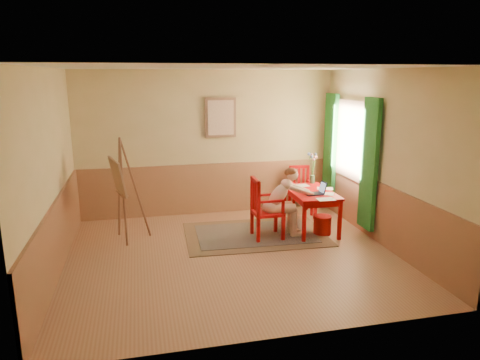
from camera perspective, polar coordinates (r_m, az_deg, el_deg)
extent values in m
cube|color=#AC7958|center=(6.89, -1.01, -9.76)|extent=(5.00, 4.50, 0.02)
cube|color=white|center=(6.34, -1.12, 14.39)|extent=(5.00, 4.50, 0.02)
cube|color=#CAB97B|center=(8.66, -4.17, 4.73)|extent=(5.00, 0.02, 2.80)
cube|color=#CAB97B|center=(4.35, 5.13, -4.06)|extent=(5.00, 0.02, 2.80)
cube|color=#CAB97B|center=(6.45, -23.45, 0.64)|extent=(0.02, 4.50, 2.80)
cube|color=#CAB97B|center=(7.40, 18.35, 2.59)|extent=(0.02, 4.50, 2.80)
cube|color=tan|center=(8.81, -4.04, -1.09)|extent=(5.00, 0.04, 1.00)
cube|color=tan|center=(6.68, -22.48, -6.89)|extent=(0.04, 4.50, 1.00)
cube|color=tan|center=(7.59, 17.66, -4.10)|extent=(0.04, 4.50, 1.00)
cube|color=white|center=(8.30, 14.28, 5.02)|extent=(0.02, 1.00, 1.30)
cube|color=#906A4F|center=(8.29, 14.16, 5.02)|extent=(0.03, 1.12, 1.42)
cube|color=#2D853B|center=(7.64, 16.33, 1.91)|extent=(0.08, 0.45, 2.20)
cube|color=#2D853B|center=(9.01, 11.53, 3.87)|extent=(0.08, 0.45, 2.20)
cube|color=#906A4F|center=(8.59, -2.51, 8.04)|extent=(0.60, 0.04, 0.76)
cube|color=beige|center=(8.57, -2.48, 8.03)|extent=(0.50, 0.02, 0.66)
cube|color=#8C7251|center=(7.73, 1.97, -6.99)|extent=(2.46, 1.70, 0.01)
cube|color=black|center=(7.73, 1.97, -6.94)|extent=(2.05, 1.28, 0.01)
cube|color=#CA0405|center=(7.84, 9.14, -1.55)|extent=(0.75, 1.22, 0.04)
cube|color=#CA0405|center=(7.86, 9.13, -2.04)|extent=(0.65, 1.11, 0.10)
cube|color=#CA0405|center=(7.35, 8.27, -5.49)|extent=(0.06, 0.06, 0.68)
cube|color=#CA0405|center=(7.57, 12.74, -5.10)|extent=(0.06, 0.06, 0.68)
cube|color=#CA0405|center=(8.34, 5.71, -3.10)|extent=(0.06, 0.06, 0.68)
cube|color=#CA0405|center=(8.54, 9.72, -2.83)|extent=(0.06, 0.06, 0.68)
cube|color=#CA0405|center=(7.46, 3.56, -4.22)|extent=(0.48, 0.46, 0.05)
cube|color=#CA0405|center=(7.29, 2.38, -6.57)|extent=(0.05, 0.05, 0.42)
cube|color=#CA0405|center=(7.41, 5.58, -6.28)|extent=(0.05, 0.05, 0.42)
cube|color=#CA0405|center=(7.66, 1.55, -5.56)|extent=(0.05, 0.05, 0.42)
cube|color=#CA0405|center=(7.78, 4.62, -5.31)|extent=(0.05, 0.05, 0.42)
cube|color=#CA0405|center=(7.12, 2.42, -2.44)|extent=(0.05, 0.05, 0.57)
cube|color=#CA0405|center=(7.50, 1.58, -1.62)|extent=(0.05, 0.05, 0.57)
cube|color=#CA0405|center=(7.25, 2.00, -0.07)|extent=(0.05, 0.46, 0.06)
cube|color=#CA0405|center=(7.22, 2.20, -2.35)|extent=(0.03, 0.05, 0.47)
cube|color=#CA0405|center=(7.32, 1.99, -2.14)|extent=(0.03, 0.05, 0.47)
cube|color=#CA0405|center=(7.41, 1.77, -1.93)|extent=(0.03, 0.05, 0.47)
cube|color=#CA0405|center=(7.20, 4.06, -2.77)|extent=(0.43, 0.04, 0.04)
cube|color=#CA0405|center=(7.29, 5.57, -3.53)|extent=(0.04, 0.04, 0.23)
cube|color=#CA0405|center=(7.57, 3.14, -1.94)|extent=(0.43, 0.04, 0.04)
cube|color=#CA0405|center=(7.66, 4.59, -2.67)|extent=(0.04, 0.04, 0.23)
cube|color=#CA0405|center=(8.88, 7.83, -1.74)|extent=(0.46, 0.48, 0.04)
cube|color=#CA0405|center=(9.08, 6.39, -2.75)|extent=(0.05, 0.05, 0.38)
cube|color=#CA0405|center=(8.72, 6.92, -3.44)|extent=(0.05, 0.05, 0.38)
cube|color=#CA0405|center=(9.16, 8.62, -2.67)|extent=(0.05, 0.05, 0.38)
cube|color=#CA0405|center=(8.81, 9.24, -3.35)|extent=(0.05, 0.05, 0.38)
cube|color=#CA0405|center=(8.95, 6.47, 0.25)|extent=(0.05, 0.05, 0.51)
cube|color=#CA0405|center=(9.04, 8.72, 0.30)|extent=(0.05, 0.05, 0.51)
cube|color=#CA0405|center=(8.95, 7.65, 1.70)|extent=(0.41, 0.10, 0.06)
cube|color=#CA0405|center=(8.98, 7.02, 0.18)|extent=(0.05, 0.03, 0.42)
cube|color=#CA0405|center=(9.00, 7.60, 0.19)|extent=(0.05, 0.03, 0.42)
cube|color=#CA0405|center=(9.02, 8.18, 0.21)|extent=(0.05, 0.03, 0.42)
cube|color=#CA0405|center=(8.78, 6.73, -0.36)|extent=(0.08, 0.38, 0.03)
cube|color=#CA0405|center=(8.64, 6.97, -1.30)|extent=(0.04, 0.04, 0.21)
cube|color=#CA0405|center=(8.87, 9.02, -0.30)|extent=(0.08, 0.38, 0.03)
cube|color=#CA0405|center=(8.72, 9.30, -1.23)|extent=(0.04, 0.04, 0.21)
ellipsoid|color=beige|center=(7.45, 3.92, -3.57)|extent=(0.27, 0.34, 0.22)
cylinder|color=beige|center=(7.44, 5.58, -3.72)|extent=(0.42, 0.15, 0.15)
cylinder|color=beige|center=(7.59, 5.17, -3.36)|extent=(0.42, 0.15, 0.15)
cylinder|color=beige|center=(7.58, 6.97, -5.41)|extent=(0.11, 0.11, 0.48)
cylinder|color=beige|center=(7.73, 6.53, -5.02)|extent=(0.11, 0.11, 0.48)
cube|color=beige|center=(7.68, 7.34, -7.02)|extent=(0.20, 0.09, 0.07)
cube|color=beige|center=(7.83, 6.90, -6.61)|extent=(0.20, 0.09, 0.07)
ellipsoid|color=beige|center=(7.44, 4.98, -1.94)|extent=(0.46, 0.28, 0.50)
ellipsoid|color=beige|center=(7.44, 6.04, -0.53)|extent=(0.19, 0.28, 0.17)
sphere|color=beige|center=(7.43, 6.80, 0.67)|extent=(0.19, 0.19, 0.19)
ellipsoid|color=brown|center=(7.42, 6.66, 1.07)|extent=(0.18, 0.19, 0.14)
sphere|color=brown|center=(7.39, 6.12, 0.97)|extent=(0.10, 0.10, 0.10)
cylinder|color=beige|center=(7.35, 7.05, -1.13)|extent=(0.22, 0.10, 0.14)
cylinder|color=beige|center=(7.46, 8.51, -1.58)|extent=(0.29, 0.14, 0.16)
sphere|color=beige|center=(7.38, 7.72, -1.34)|extent=(0.08, 0.08, 0.08)
sphere|color=beige|center=(7.55, 9.29, -1.81)|extent=(0.07, 0.07, 0.07)
cylinder|color=beige|center=(7.61, 6.33, -0.62)|extent=(0.22, 0.11, 0.14)
cylinder|color=beige|center=(7.68, 7.86, -1.13)|extent=(0.29, 0.13, 0.16)
sphere|color=beige|center=(7.65, 6.93, -0.79)|extent=(0.08, 0.08, 0.08)
sphere|color=beige|center=(7.71, 8.77, -1.47)|extent=(0.07, 0.07, 0.07)
cube|color=#1E2338|center=(7.63, 9.48, -1.76)|extent=(0.30, 0.22, 0.02)
cube|color=#2D3342|center=(7.63, 9.48, -1.73)|extent=(0.26, 0.18, 0.00)
cube|color=#1E2338|center=(7.68, 10.65, -0.91)|extent=(0.07, 0.21, 0.19)
cube|color=#99BFF2|center=(7.68, 10.58, -0.95)|extent=(0.06, 0.17, 0.16)
cube|color=white|center=(7.35, 11.01, -2.45)|extent=(0.29, 0.21, 0.00)
cube|color=white|center=(8.04, 10.90, -1.08)|extent=(0.34, 0.29, 0.00)
cube|color=white|center=(8.18, 7.89, -0.72)|extent=(0.30, 0.23, 0.00)
cube|color=white|center=(7.70, 10.95, -1.74)|extent=(0.34, 0.31, 0.00)
cylinder|color=#3F724C|center=(8.39, 9.31, 0.11)|extent=(0.10, 0.10, 0.15)
cylinder|color=#3F7233|center=(8.38, 9.10, 1.91)|extent=(0.05, 0.13, 0.41)
sphere|color=#728CD8|center=(8.39, 8.88, 3.34)|extent=(0.07, 0.07, 0.06)
cylinder|color=#3F7233|center=(8.29, 9.29, 1.85)|extent=(0.07, 0.08, 0.43)
sphere|color=pink|center=(8.21, 9.25, 3.25)|extent=(0.05, 0.05, 0.04)
cylinder|color=#3F7233|center=(8.36, 9.39, 1.56)|extent=(0.03, 0.04, 0.31)
sphere|color=pink|center=(8.35, 9.47, 2.63)|extent=(0.06, 0.06, 0.05)
cylinder|color=#3F7233|center=(8.28, 9.28, 1.73)|extent=(0.08, 0.11, 0.40)
sphere|color=#728CD8|center=(8.18, 9.23, 2.99)|extent=(0.06, 0.06, 0.06)
cylinder|color=#3F7233|center=(8.39, 9.56, 1.71)|extent=(0.10, 0.08, 0.35)
sphere|color=pink|center=(8.40, 9.79, 2.93)|extent=(0.06, 0.06, 0.05)
cylinder|color=#3F7233|center=(8.37, 9.47, 1.71)|extent=(0.06, 0.05, 0.36)
sphere|color=pink|center=(8.36, 9.62, 2.94)|extent=(0.05, 0.05, 0.05)
cylinder|color=#3F7233|center=(8.39, 9.52, 1.90)|extent=(0.09, 0.09, 0.40)
sphere|color=#728CD8|center=(8.40, 9.72, 3.31)|extent=(0.05, 0.05, 0.05)
cylinder|color=red|center=(7.84, 10.57, -5.71)|extent=(0.35, 0.35, 0.33)
cylinder|color=brown|center=(7.36, -14.81, -1.51)|extent=(0.06, 0.32, 1.73)
cylinder|color=brown|center=(7.62, -15.29, -1.02)|extent=(0.16, 0.30, 1.73)
cylinder|color=brown|center=(7.54, -13.32, -1.06)|extent=(0.45, 0.15, 1.74)
cylinder|color=brown|center=(7.50, -15.19, -1.80)|extent=(0.15, 0.48, 0.03)
cube|color=brown|center=(7.51, -14.78, -1.75)|extent=(0.19, 0.52, 0.03)
cube|color=#906A4F|center=(7.42, -15.50, 0.44)|extent=(0.32, 0.78, 0.58)
cube|color=beige|center=(7.43, -15.36, 0.46)|extent=(0.27, 0.69, 0.50)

